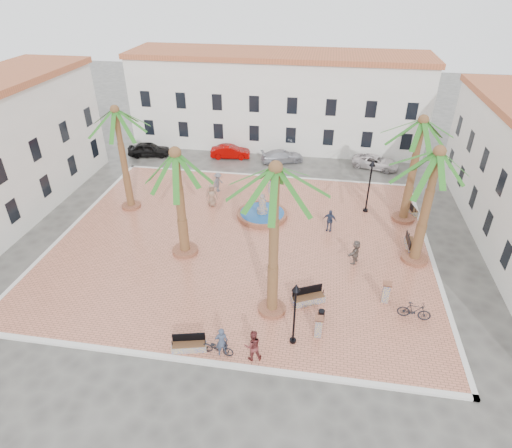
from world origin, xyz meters
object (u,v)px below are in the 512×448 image
object	(u,v)px
fountain	(262,214)
bollard_n	(272,186)
lamppost_s	(295,304)
palm_ne	(421,133)
cyclist_a	(222,342)
bicycle_a	(218,347)
pedestrian_east	(356,252)
car_black	(149,149)
car_red	(230,152)
bench_ne	(410,208)
bench_se	(308,299)
palm_s	(275,185)
car_silver	(282,156)
pedestrian_north	(218,182)
pedestrian_fountain_a	(212,195)
bicycle_b	(414,311)
palm_nw	(117,121)
palm_e	(436,166)
bench_e	(410,245)
litter_bin	(321,316)
cyclist_b	(253,345)
bollard_e	(386,292)
palm_sw	(176,167)
bollard_se	(318,326)
pedestrian_fountain_b	(330,220)
lamppost_e	(370,178)
bench_s	(189,346)
car_white	(376,162)

from	to	relation	value
fountain	bollard_n	world-z (taller)	fountain
lamppost_s	palm_ne	bearing A→B (deg)	62.20
palm_ne	cyclist_a	bearing A→B (deg)	-125.19
palm_ne	bicycle_a	distance (m)	19.88
pedestrian_east	car_black	bearing A→B (deg)	-103.32
lamppost_s	car_black	distance (m)	28.71
palm_ne	car_red	distance (m)	19.84
fountain	bench_ne	xyz separation A→B (m)	(11.46, 2.69, 0.01)
bench_se	cyclist_a	world-z (taller)	cyclist_a
palm_s	cyclist_a	xyz separation A→B (m)	(-2.07, -3.59, -7.05)
car_black	car_silver	distance (m)	13.73
palm_ne	car_red	xyz separation A→B (m)	(-15.79, 10.14, -6.44)
pedestrian_east	cyclist_a	bearing A→B (deg)	-13.15
bench_se	pedestrian_north	world-z (taller)	pedestrian_north
cyclist_a	pedestrian_fountain_a	size ratio (longest dim) A/B	0.94
bicycle_a	bicycle_b	xyz separation A→B (m)	(10.13, 4.22, 0.10)
pedestrian_fountain_a	palm_nw	bearing A→B (deg)	170.90
bicycle_b	pedestrian_east	size ratio (longest dim) A/B	1.06
bicycle_a	bench_se	bearing A→B (deg)	-37.08
bicycle_a	pedestrian_north	distance (m)	18.07
bench_se	car_silver	xyz separation A→B (m)	(-3.76, 20.60, 0.17)
palm_e	bench_se	size ratio (longest dim) A/B	4.02
bench_e	bicycle_b	bearing A→B (deg)	172.73
lamppost_s	litter_bin	world-z (taller)	lamppost_s
bench_e	pedestrian_fountain_a	xyz separation A→B (m)	(-15.04, 3.76, 0.67)
bench_e	cyclist_b	distance (m)	14.50
bollard_e	car_black	world-z (taller)	bollard_e
bollard_e	pedestrian_east	bearing A→B (deg)	114.29
palm_ne	litter_bin	size ratio (longest dim) A/B	11.51
bench_se	palm_sw	bearing A→B (deg)	130.49
bicycle_a	car_black	world-z (taller)	car_black
palm_sw	palm_ne	xyz separation A→B (m)	(15.29, 6.89, 0.60)
pedestrian_fountain_a	bicycle_b	bearing A→B (deg)	-57.16
fountain	lamppost_s	xyz separation A→B (m)	(3.50, -12.49, 2.34)
bench_e	car_black	xyz separation A→B (m)	(-24.13, 13.30, 0.29)
palm_e	bollard_se	bearing A→B (deg)	-127.74
palm_ne	pedestrian_fountain_b	bearing A→B (deg)	-155.87
palm_ne	bicycle_b	xyz separation A→B (m)	(-0.84, -11.02, -6.41)
lamppost_e	bicycle_b	world-z (taller)	lamppost_e
bench_ne	bollard_se	distance (m)	16.02
fountain	bollard_se	distance (m)	12.78
palm_ne	car_silver	xyz separation A→B (m)	(-10.45, 9.92, -6.49)
palm_nw	palm_s	distance (m)	16.40
bollard_n	pedestrian_fountain_b	world-z (taller)	pedestrian_fountain_b
palm_sw	bollard_se	world-z (taller)	palm_sw
bench_s	car_silver	xyz separation A→B (m)	(2.03, 25.15, 0.19)
bench_e	pedestrian_fountain_b	world-z (taller)	pedestrian_fountain_b
bench_s	lamppost_e	xyz separation A→B (m)	(9.69, 16.06, 2.69)
pedestrian_east	car_white	world-z (taller)	pedestrian_east
bench_se	palm_nw	bearing A→B (deg)	122.44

